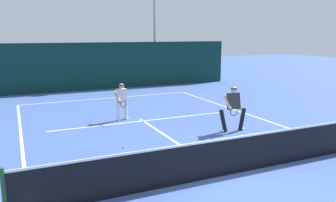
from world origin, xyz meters
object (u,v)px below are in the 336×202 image
player_far (122,100)px  tennis_ball_extra (124,147)px  tennis_ball (188,113)px  player_near (233,107)px  light_pole (154,10)px

player_far → tennis_ball_extra: size_ratio=23.53×
player_far → tennis_ball: player_far is taller
tennis_ball_extra → tennis_ball: bearing=39.5°
player_near → tennis_ball_extra: 4.34m
tennis_ball → light_pole: (2.43, 9.84, 5.20)m
player_far → light_pole: size_ratio=0.18×
player_far → tennis_ball_extra: player_far is taller
player_far → light_pole: bearing=-132.5°
tennis_ball → tennis_ball_extra: size_ratio=1.00×
player_near → tennis_ball_extra: (-4.25, -0.15, -0.90)m
player_far → tennis_ball_extra: bearing=60.6°
player_near → tennis_ball_extra: size_ratio=25.58×
tennis_ball → light_pole: size_ratio=0.01×
light_pole → tennis_ball: bearing=-103.9°
player_far → tennis_ball_extra: (-1.00, -3.43, -0.82)m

